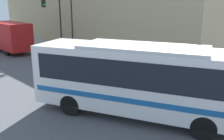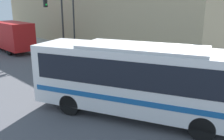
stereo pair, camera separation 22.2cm
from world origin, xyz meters
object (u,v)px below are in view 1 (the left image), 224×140
(delivery_truck, at_px, (8,36))
(street_lamp, at_px, (57,4))
(traffic_light_pole, at_px, (62,15))
(pedestrian_near_corner, at_px, (108,49))
(city_bus, at_px, (142,77))
(fire_hydrant, at_px, (129,62))

(delivery_truck, distance_m, street_lamp, 6.24)
(traffic_light_pole, relative_size, pedestrian_near_corner, 3.22)
(city_bus, xyz_separation_m, pedestrian_near_corner, (6.80, 9.40, -0.92))
(street_lamp, xyz_separation_m, pedestrian_near_corner, (0.92, -6.59, -3.92))
(fire_hydrant, distance_m, traffic_light_pole, 8.55)
(traffic_light_pole, bearing_deg, street_lamp, 68.57)
(traffic_light_pole, bearing_deg, pedestrian_near_corner, -68.09)
(delivery_truck, xyz_separation_m, pedestrian_near_corner, (4.85, -10.18, -0.66))
(traffic_light_pole, bearing_deg, delivery_truck, 118.06)
(fire_hydrant, relative_size, pedestrian_near_corner, 0.43)
(fire_hydrant, bearing_deg, traffic_light_pole, 96.87)
(pedestrian_near_corner, bearing_deg, traffic_light_pole, 111.91)
(delivery_truck, bearing_deg, fire_hydrant, -73.49)
(street_lamp, bearing_deg, city_bus, -110.22)
(city_bus, xyz_separation_m, street_lamp, (5.89, 15.99, 2.99))
(pedestrian_near_corner, bearing_deg, street_lamp, 97.91)
(city_bus, distance_m, street_lamp, 17.30)
(city_bus, distance_m, pedestrian_near_corner, 11.64)
(city_bus, height_order, traffic_light_pole, traffic_light_pole)
(city_bus, relative_size, delivery_truck, 1.37)
(traffic_light_pole, bearing_deg, city_bus, -110.02)
(delivery_truck, relative_size, fire_hydrant, 10.06)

